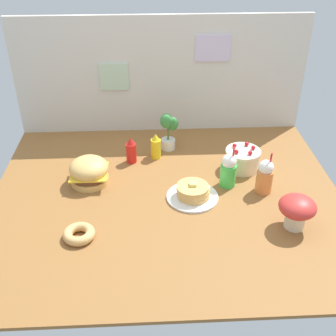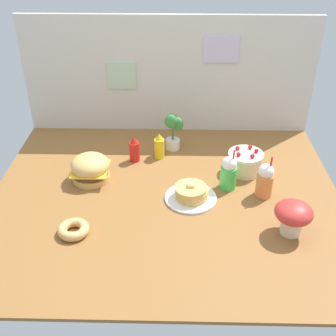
{
  "view_description": "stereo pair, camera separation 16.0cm",
  "coord_description": "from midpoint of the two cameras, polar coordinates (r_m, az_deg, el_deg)",
  "views": [
    {
      "loc": [
        -0.1,
        -2.04,
        1.5
      ],
      "look_at": [
        0.01,
        0.13,
        0.12
      ],
      "focal_mm": 45.24,
      "sensor_mm": 36.0,
      "label": 1
    },
    {
      "loc": [
        0.06,
        -2.04,
        1.5
      ],
      "look_at": [
        0.01,
        0.13,
        0.12
      ],
      "focal_mm": 45.24,
      "sensor_mm": 36.0,
      "label": 2
    }
  ],
  "objects": [
    {
      "name": "layer_cake",
      "position": [
        2.78,
        11.99,
        0.75
      ],
      "size": [
        0.23,
        0.23,
        0.16
      ],
      "color": "beige",
      "rests_on": "ground_plane"
    },
    {
      "name": "mustard_bottle",
      "position": [
        2.87,
        0.42,
        2.92
      ],
      "size": [
        0.07,
        0.07,
        0.18
      ],
      "color": "yellow",
      "rests_on": "ground_plane"
    },
    {
      "name": "donut_pink_glaze",
      "position": [
        2.29,
        -10.66,
        -8.16
      ],
      "size": [
        0.17,
        0.17,
        0.05
      ],
      "color": "tan",
      "rests_on": "ground_plane"
    },
    {
      "name": "back_wall",
      "position": [
        3.11,
        1.6,
        12.36
      ],
      "size": [
        2.09,
        0.04,
        0.85
      ],
      "color": "beige",
      "rests_on": "ground_plane"
    },
    {
      "name": "ground_plane",
      "position": [
        2.54,
        1.45,
        -4.03
      ],
      "size": [
        2.09,
        1.77,
        0.02
      ],
      "primitive_type": "cube",
      "color": "brown"
    },
    {
      "name": "pancake_stack",
      "position": [
        2.5,
        4.98,
        -3.52
      ],
      "size": [
        0.31,
        0.31,
        0.11
      ],
      "color": "white",
      "rests_on": "ground_plane"
    },
    {
      "name": "ketchup_bottle",
      "position": [
        2.83,
        -2.94,
        2.47
      ],
      "size": [
        0.07,
        0.07,
        0.18
      ],
      "color": "red",
      "rests_on": "ground_plane"
    },
    {
      "name": "cream_soda_cup",
      "position": [
        2.58,
        9.93,
        -0.68
      ],
      "size": [
        0.1,
        0.1,
        0.27
      ],
      "color": "green",
      "rests_on": "ground_plane"
    },
    {
      "name": "mushroom_stool",
      "position": [
        2.32,
        18.45,
        -6.09
      ],
      "size": [
        0.2,
        0.2,
        0.19
      ],
      "color": "beige",
      "rests_on": "ground_plane"
    },
    {
      "name": "orange_float_cup",
      "position": [
        2.56,
        14.69,
        -1.66
      ],
      "size": [
        0.1,
        0.1,
        0.27
      ],
      "color": "orange",
      "rests_on": "ground_plane"
    },
    {
      "name": "potted_plant",
      "position": [
        2.94,
        2.24,
        5.13
      ],
      "size": [
        0.13,
        0.11,
        0.28
      ],
      "color": "white",
      "rests_on": "ground_plane"
    },
    {
      "name": "burger",
      "position": [
        2.66,
        -8.73,
        -0.05
      ],
      "size": [
        0.24,
        0.24,
        0.17
      ],
      "color": "#DBA859",
      "rests_on": "ground_plane"
    }
  ]
}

